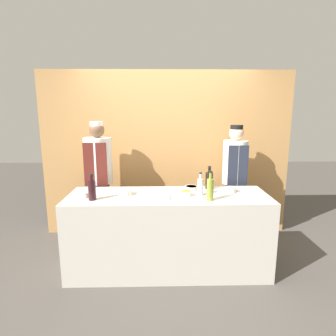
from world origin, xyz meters
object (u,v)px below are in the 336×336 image
chef_right (234,181)px  sauce_bowl_yellow (186,193)px  bottle_wine (92,190)px  bottle_clear (200,186)px  chef_left (99,180)px  sauce_bowl_purple (85,194)px  bottle_soy (209,180)px  cutting_board (154,197)px  bottle_oil (210,189)px  sauce_bowl_brown (125,192)px  sauce_bowl_red (191,188)px  sauce_bowl_white (231,189)px

chef_right → sauce_bowl_yellow: bearing=-136.2°
bottle_wine → sauce_bowl_yellow: bearing=7.0°
chef_right → bottle_clear: bearing=-129.9°
bottle_clear → chef_right: size_ratio=0.16×
chef_left → bottle_wine: bearing=-82.7°
sauce_bowl_purple → chef_right: bearing=21.6°
sauce_bowl_yellow → bottle_soy: 0.43m
sauce_bowl_purple → cutting_board: 0.76m
sauce_bowl_purple → bottle_soy: size_ratio=0.42×
sauce_bowl_yellow → bottle_wine: bottle_wine is taller
bottle_oil → bottle_clear: bearing=112.5°
sauce_bowl_brown → bottle_wine: 0.38m
bottle_oil → chef_left: 1.61m
sauce_bowl_red → cutting_board: sauce_bowl_red is taller
sauce_bowl_red → bottle_wine: bottle_wine is taller
sauce_bowl_yellow → cutting_board: 0.36m
sauce_bowl_yellow → bottle_clear: size_ratio=0.52×
sauce_bowl_white → cutting_board: 0.91m
sauce_bowl_white → sauce_bowl_purple: bearing=-174.3°
sauce_bowl_yellow → sauce_bowl_purple: size_ratio=1.15×
sauce_bowl_red → chef_right: 0.80m
bottle_clear → chef_right: (0.56, 0.67, -0.11)m
sauce_bowl_red → sauce_bowl_brown: (-0.77, -0.16, 0.00)m
sauce_bowl_purple → bottle_soy: bearing=12.7°
bottle_clear → bottle_soy: bottle_soy is taller
sauce_bowl_white → bottle_clear: (-0.38, -0.11, 0.07)m
sauce_bowl_white → bottle_soy: (-0.23, 0.15, 0.08)m
bottle_oil → chef_left: size_ratio=0.19×
cutting_board → bottle_clear: bearing=9.3°
bottle_clear → bottle_oil: 0.21m
sauce_bowl_brown → cutting_board: size_ratio=0.49×
sauce_bowl_brown → cutting_board: bearing=-19.1°
chef_left → chef_right: chef_left is taller
sauce_bowl_white → bottle_wine: (-1.55, -0.26, 0.08)m
sauce_bowl_purple → sauce_bowl_yellow: bearing=1.7°
bottle_wine → sauce_bowl_brown: bearing=28.5°
sauce_bowl_brown → bottle_clear: bottle_clear is taller
sauce_bowl_brown → bottle_wine: bottle_wine is taller
sauce_bowl_yellow → chef_right: chef_right is taller
sauce_bowl_yellow → sauce_bowl_purple: sauce_bowl_purple is taller
sauce_bowl_red → chef_right: chef_right is taller
sauce_bowl_red → sauce_bowl_brown: bearing=-168.0°
sauce_bowl_white → bottle_oil: bearing=-135.1°
sauce_bowl_yellow → chef_left: (-1.12, 0.69, -0.02)m
sauce_bowl_red → chef_left: size_ratio=0.09×
bottle_clear → bottle_soy: (0.14, 0.26, 0.01)m
bottle_soy → bottle_clear: bearing=-118.7°
bottle_soy → sauce_bowl_yellow: bearing=-136.9°
bottle_soy → bottle_oil: bearing=-98.3°
sauce_bowl_brown → cutting_board: 0.35m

